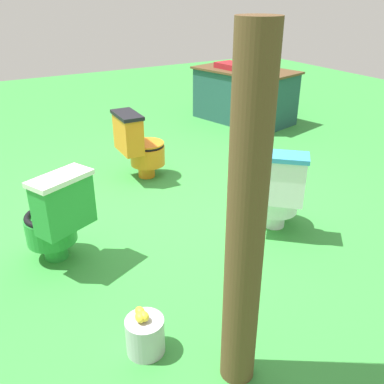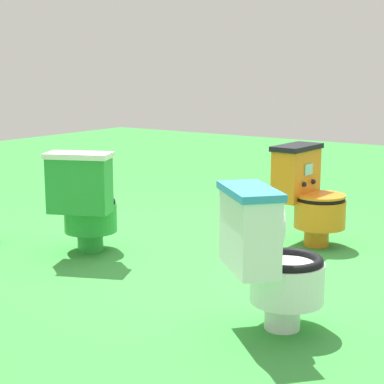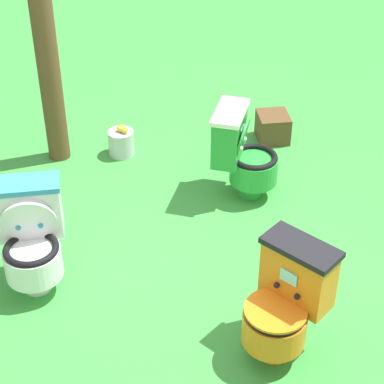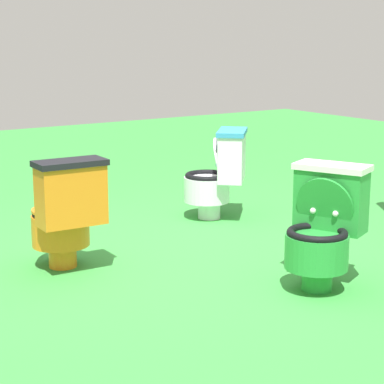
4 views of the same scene
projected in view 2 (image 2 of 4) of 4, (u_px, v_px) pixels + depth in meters
name	position (u px, v px, depth m)	size (l,w,h in m)	color
ground	(227.00, 265.00, 4.34)	(14.00, 14.00, 0.00)	green
toilet_orange	(309.00, 195.00, 4.79)	(0.44, 0.51, 0.73)	orange
toilet_green	(86.00, 202.00, 4.53)	(0.61, 0.57, 0.73)	green
toilet_white	(270.00, 257.00, 3.22)	(0.63, 0.63, 0.73)	white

